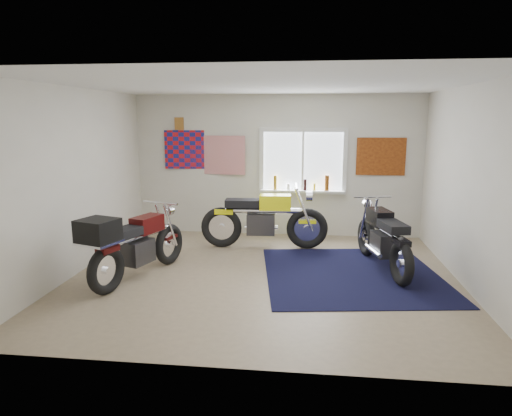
# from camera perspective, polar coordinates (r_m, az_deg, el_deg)

# --- Properties ---
(ground) EXTENTS (5.50, 5.50, 0.00)m
(ground) POSITION_cam_1_polar(r_m,az_deg,el_deg) (6.69, 0.96, -8.55)
(ground) COLOR #9E896B
(ground) RESTS_ON ground
(room_shell) EXTENTS (5.50, 5.50, 5.50)m
(room_shell) POSITION_cam_1_polar(r_m,az_deg,el_deg) (6.33, 1.01, 5.58)
(room_shell) COLOR white
(room_shell) RESTS_ON ground
(navy_rug) EXTENTS (2.83, 2.92, 0.01)m
(navy_rug) POSITION_cam_1_polar(r_m,az_deg,el_deg) (6.91, 11.87, -8.09)
(navy_rug) COLOR black
(navy_rug) RESTS_ON ground
(window_assembly) EXTENTS (1.66, 0.17, 1.26)m
(window_assembly) POSITION_cam_1_polar(r_m,az_deg,el_deg) (8.78, 5.86, 5.32)
(window_assembly) COLOR white
(window_assembly) RESTS_ON room_shell
(oil_bottles) EXTENTS (1.06, 0.09, 0.30)m
(oil_bottles) POSITION_cam_1_polar(r_m,az_deg,el_deg) (8.75, 6.32, 3.05)
(oil_bottles) COLOR #926A15
(oil_bottles) RESTS_ON window_assembly
(flag_display) EXTENTS (1.60, 0.10, 1.17)m
(flag_display) POSITION_cam_1_polar(r_m,az_deg,el_deg) (9.10, -9.58, 10.36)
(flag_display) COLOR red
(flag_display) RESTS_ON room_shell
(triumph_poster) EXTENTS (0.90, 0.03, 0.70)m
(triumph_poster) POSITION_cam_1_polar(r_m,az_deg,el_deg) (8.87, 15.34, 6.22)
(triumph_poster) COLOR #A54C14
(triumph_poster) RESTS_ON room_shell
(yellow_triumph) EXTENTS (2.24, 0.67, 1.13)m
(yellow_triumph) POSITION_cam_1_polar(r_m,az_deg,el_deg) (8.00, 0.94, -1.54)
(yellow_triumph) COLOR black
(yellow_triumph) RESTS_ON ground
(black_chrome_bike) EXTENTS (0.71, 2.02, 1.05)m
(black_chrome_bike) POSITION_cam_1_polar(r_m,az_deg,el_deg) (7.14, 15.58, -3.83)
(black_chrome_bike) COLOR black
(black_chrome_bike) RESTS_ON navy_rug
(maroon_tourer) EXTENTS (0.98, 2.00, 1.03)m
(maroon_tourer) POSITION_cam_1_polar(r_m,az_deg,el_deg) (6.59, -15.22, -4.38)
(maroon_tourer) COLOR black
(maroon_tourer) RESTS_ON ground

